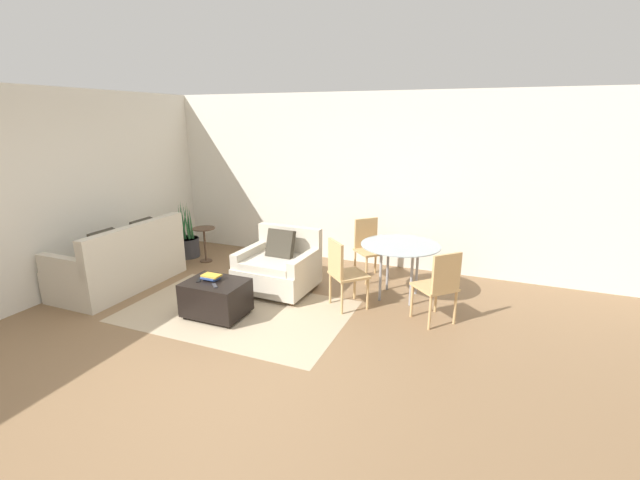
{
  "coord_description": "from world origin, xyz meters",
  "views": [
    {
      "loc": [
        2.49,
        -3.11,
        2.37
      ],
      "look_at": [
        0.37,
        2.08,
        0.75
      ],
      "focal_mm": 24.0,
      "sensor_mm": 36.0,
      "label": 1
    }
  ],
  "objects": [
    {
      "name": "armchair",
      "position": [
        -0.2,
        1.92,
        0.33
      ],
      "size": [
        1.02,
        0.93,
        0.86
      ],
      "color": "beige",
      "rests_on": "ground_plane"
    },
    {
      "name": "wall_back",
      "position": [
        0.0,
        3.54,
        1.38
      ],
      "size": [
        12.0,
        0.06,
        2.75
      ],
      "color": "silver",
      "rests_on": "ground_plane"
    },
    {
      "name": "tv_remote_primary",
      "position": [
        -0.44,
        0.76,
        0.45
      ],
      "size": [
        0.13,
        0.12,
        0.01
      ],
      "color": "#333338",
      "rests_on": "ottoman"
    },
    {
      "name": "dining_chair_far_left",
      "position": [
        0.84,
        2.88,
        0.52
      ],
      "size": [
        0.59,
        0.59,
        0.9
      ],
      "color": "tan",
      "rests_on": "ground_plane"
    },
    {
      "name": "book_stack",
      "position": [
        -0.6,
        0.92,
        0.48
      ],
      "size": [
        0.23,
        0.17,
        0.06
      ],
      "color": "#2D478C",
      "rests_on": "ottoman"
    },
    {
      "name": "ground_plane",
      "position": [
        0.0,
        0.0,
        0.0
      ],
      "size": [
        20.0,
        20.0,
        0.0
      ],
      "primitive_type": "plane",
      "color": "brown"
    },
    {
      "name": "potted_plant",
      "position": [
        -2.39,
        2.64,
        0.23
      ],
      "size": [
        0.43,
        0.43,
        0.99
      ],
      "color": "#333338",
      "rests_on": "ground_plane"
    },
    {
      "name": "tv_remote_secondary",
      "position": [
        -0.73,
        0.84,
        0.45
      ],
      "size": [
        0.12,
        0.16,
        0.01
      ],
      "color": "black",
      "rests_on": "ottoman"
    },
    {
      "name": "wall_left",
      "position": [
        -2.92,
        1.5,
        1.38
      ],
      "size": [
        0.06,
        12.0,
        2.75
      ],
      "color": "silver",
      "rests_on": "ground_plane"
    },
    {
      "name": "dining_table",
      "position": [
        1.43,
        2.29,
        0.66
      ],
      "size": [
        1.05,
        1.05,
        0.75
      ],
      "color": "#99A8AD",
      "rests_on": "ground_plane"
    },
    {
      "name": "dining_chair_near_right",
      "position": [
        2.03,
        1.69,
        0.52
      ],
      "size": [
        0.59,
        0.59,
        0.9
      ],
      "color": "tan",
      "rests_on": "ground_plane"
    },
    {
      "name": "area_rug",
      "position": [
        -0.36,
        1.08,
        0.0
      ],
      "size": [
        2.77,
        1.75,
        0.01
      ],
      "color": "tan",
      "rests_on": "ground_plane"
    },
    {
      "name": "dining_chair_near_left",
      "position": [
        0.84,
        1.69,
        0.52
      ],
      "size": [
        0.59,
        0.59,
        0.9
      ],
      "color": "tan",
      "rests_on": "ground_plane"
    },
    {
      "name": "ottoman",
      "position": [
        -0.52,
        0.88,
        0.24
      ],
      "size": [
        0.72,
        0.56,
        0.45
      ],
      "color": "black",
      "rests_on": "ground_plane"
    },
    {
      "name": "side_table",
      "position": [
        -1.92,
        2.54,
        0.41
      ],
      "size": [
        0.37,
        0.37,
        0.59
      ],
      "color": "#4C3828",
      "rests_on": "ground_plane"
    },
    {
      "name": "couch",
      "position": [
        -2.34,
        1.17,
        0.32
      ],
      "size": [
        0.9,
        1.77,
        0.95
      ],
      "color": "beige",
      "rests_on": "ground_plane"
    }
  ]
}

